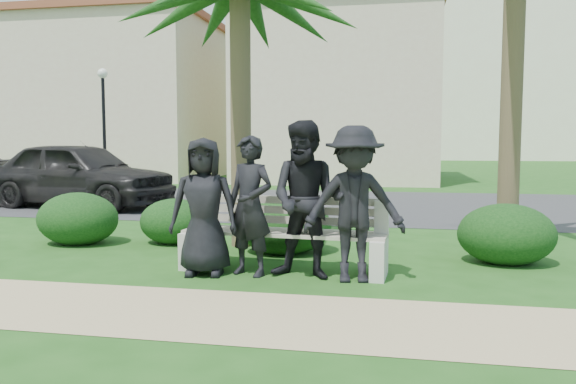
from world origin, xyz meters
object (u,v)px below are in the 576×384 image
Objects in this scene: man_a at (204,207)px; man_c at (307,200)px; man_d at (354,204)px; park_bench at (283,239)px; car_a at (79,174)px; street_lamp at (103,106)px; man_b at (250,206)px.

man_c is (1.28, 0.06, 0.10)m from man_a.
man_a is 1.85m from man_d.
car_a is at bearing 141.13° from park_bench.
street_lamp reaches higher than man_c.
man_b is at bearing -126.04° from car_a.
man_a is 0.99× the size of man_b.
man_a is at bearing -129.19° from car_a.
street_lamp is 15.54m from man_c.
car_a is (-6.82, 6.28, -0.11)m from man_c.
street_lamp is at bearing 33.11° from car_a.
man_c is at bearing -122.99° from car_a.
street_lamp reaches higher than man_a.
street_lamp is 1.62× the size of park_bench.
park_bench is at bearing 13.32° from man_a.
car_a is (-6.46, 5.97, 0.43)m from park_bench.
park_bench is 0.71m from man_c.
street_lamp is 2.34× the size of man_d.
street_lamp is at bearing 115.15° from man_a.
park_bench is 1.44× the size of man_d.
man_a reaches higher than car_a.
man_c is 0.39× the size of car_a.
man_d is at bearing -120.97° from car_a.
park_bench is 8.81m from car_a.
man_c is 1.04× the size of man_d.
street_lamp is 15.94m from man_d.
man_c is at bearing -36.74° from park_bench.
park_bench is at bearing -52.81° from street_lamp.
man_a is at bearing -169.73° from man_c.
man_d reaches higher than car_a.
man_a is (8.12, -12.28, -2.10)m from street_lamp.
man_d is at bearing -17.54° from park_bench.
man_a is 0.93× the size of man_d.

